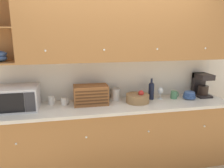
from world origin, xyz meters
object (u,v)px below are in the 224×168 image
at_px(wine_bottle, 151,90).
at_px(coffee_maker, 201,84).
at_px(microwave, 16,98).
at_px(fruit_basket, 138,98).
at_px(mug_patterned_third, 174,95).
at_px(mug_blue_second, 65,101).
at_px(mug, 52,100).
at_px(bread_box, 91,95).
at_px(wine_glass, 160,91).
at_px(bowl_stack_on_counter, 189,95).
at_px(storage_canister, 115,94).

xyz_separation_m(wine_bottle, coffee_maker, (0.80, 0.02, 0.04)).
distance_m(microwave, fruit_basket, 1.56).
bearing_deg(mug_patterned_third, microwave, -179.05).
xyz_separation_m(mug_blue_second, coffee_maker, (2.01, 0.02, 0.13)).
bearing_deg(mug, bread_box, -10.81).
height_order(bread_box, wine_glass, bread_box).
distance_m(microwave, mug_patterned_third, 2.13).
distance_m(wine_bottle, coffee_maker, 0.80).
relative_size(microwave, fruit_basket, 1.68).
distance_m(mug_blue_second, fruit_basket, 0.98).
relative_size(mug_blue_second, fruit_basket, 0.31).
xyz_separation_m(bread_box, bowl_stack_on_counter, (1.41, -0.04, -0.07)).
relative_size(fruit_basket, wine_glass, 1.77).
bearing_deg(mug_patterned_third, fruit_basket, -173.38).
xyz_separation_m(mug, wine_glass, (1.51, -0.06, 0.07)).
bearing_deg(storage_canister, wine_bottle, -6.70).
bearing_deg(coffee_maker, storage_canister, 178.27).
relative_size(mug_patterned_third, bowl_stack_on_counter, 0.59).
distance_m(mug, wine_bottle, 1.38).
height_order(microwave, mug_blue_second, microwave).
distance_m(mug, fruit_basket, 1.15).
distance_m(storage_canister, wine_glass, 0.65).
xyz_separation_m(mug, bowl_stack_on_counter, (1.92, -0.14, 0.00)).
distance_m(microwave, wine_bottle, 1.79).
relative_size(storage_canister, wine_bottle, 0.57).
distance_m(fruit_basket, bowl_stack_on_counter, 0.78).
bearing_deg(microwave, fruit_basket, -1.14).
bearing_deg(wine_glass, bread_box, -177.66).
xyz_separation_m(storage_canister, wine_glass, (0.64, -0.07, 0.03)).
xyz_separation_m(bread_box, coffee_maker, (1.67, 0.08, 0.05)).
bearing_deg(storage_canister, bread_box, -162.22).
bearing_deg(wine_glass, wine_bottle, 174.00).
height_order(wine_bottle, bowl_stack_on_counter, wine_bottle).
xyz_separation_m(microwave, mug_patterned_third, (2.12, 0.04, -0.09)).
height_order(storage_canister, mug_patterned_third, storage_canister).
height_order(bowl_stack_on_counter, coffee_maker, coffee_maker).
xyz_separation_m(wine_bottle, bowl_stack_on_counter, (0.55, -0.09, -0.08)).
xyz_separation_m(storage_canister, coffee_maker, (1.31, -0.04, 0.09)).
bearing_deg(coffee_maker, mug_patterned_third, -173.38).
bearing_deg(bowl_stack_on_counter, wine_bottle, 170.22).
height_order(mug, wine_bottle, wine_bottle).
xyz_separation_m(storage_canister, fruit_basket, (0.28, -0.16, -0.03)).
distance_m(mug_blue_second, coffee_maker, 2.02).
relative_size(mug_blue_second, coffee_maker, 0.29).
relative_size(wine_glass, mug_patterned_third, 1.63).
height_order(storage_canister, fruit_basket, same).
distance_m(storage_canister, wine_bottle, 0.51).
bearing_deg(coffee_maker, bowl_stack_on_counter, -156.05).
distance_m(storage_canister, bowl_stack_on_counter, 1.06).
xyz_separation_m(bread_box, fruit_basket, (0.63, -0.04, -0.07)).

